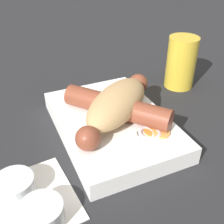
% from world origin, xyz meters
% --- Properties ---
extents(ground_plane, '(3.00, 3.00, 0.00)m').
position_xyz_m(ground_plane, '(0.00, 0.00, 0.00)').
color(ground_plane, '#232326').
extents(food_tray, '(0.24, 0.17, 0.03)m').
position_xyz_m(food_tray, '(0.00, 0.00, 0.01)').
color(food_tray, white).
rests_on(food_tray, ground_plane).
extents(bread_roll, '(0.15, 0.16, 0.05)m').
position_xyz_m(bread_roll, '(0.00, -0.01, 0.05)').
color(bread_roll, tan).
rests_on(bread_roll, food_tray).
extents(sausage, '(0.16, 0.17, 0.04)m').
position_xyz_m(sausage, '(-0.00, -0.01, 0.05)').
color(sausage, brown).
rests_on(sausage, food_tray).
extents(pickled_veggies, '(0.07, 0.06, 0.01)m').
position_xyz_m(pickled_veggies, '(-0.06, -0.04, 0.03)').
color(pickled_veggies, orange).
rests_on(pickled_veggies, food_tray).
extents(napkin, '(0.13, 0.13, 0.00)m').
position_xyz_m(napkin, '(-0.09, 0.16, 0.00)').
color(napkin, white).
rests_on(napkin, ground_plane).
extents(condiment_cup_near, '(0.05, 0.05, 0.03)m').
position_xyz_m(condiment_cup_near, '(-0.07, 0.17, 0.01)').
color(condiment_cup_near, silver).
rests_on(condiment_cup_near, ground_plane).
extents(condiment_cup_far, '(0.05, 0.05, 0.03)m').
position_xyz_m(condiment_cup_far, '(-0.13, 0.14, 0.01)').
color(condiment_cup_far, silver).
rests_on(condiment_cup_far, ground_plane).
extents(drink_glass, '(0.06, 0.06, 0.11)m').
position_xyz_m(drink_glass, '(0.09, -0.20, 0.05)').
color(drink_glass, gold).
rests_on(drink_glass, ground_plane).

